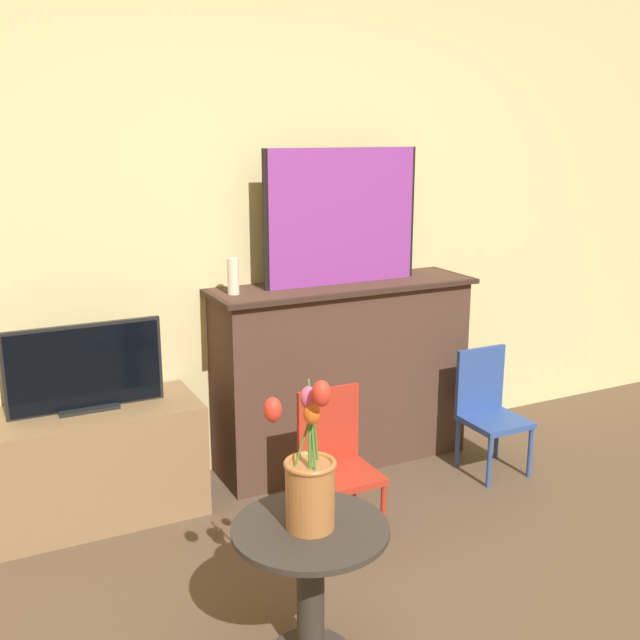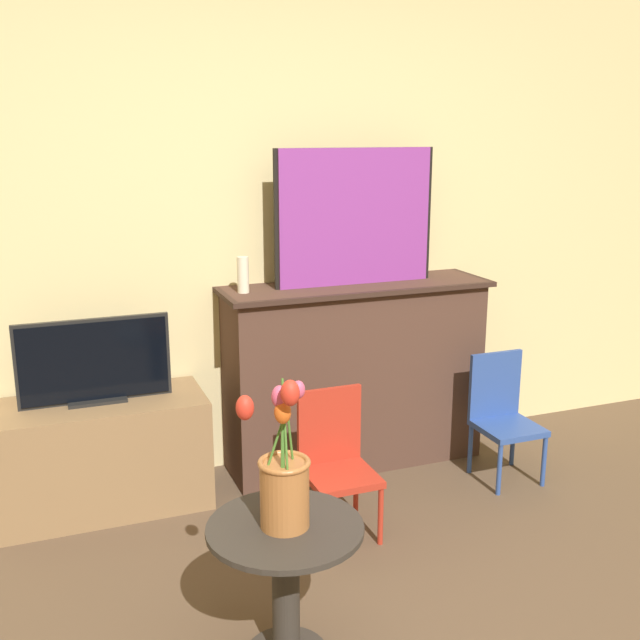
{
  "view_description": "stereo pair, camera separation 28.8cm",
  "coord_description": "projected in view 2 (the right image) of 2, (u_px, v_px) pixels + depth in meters",
  "views": [
    {
      "loc": [
        -1.42,
        -1.44,
        1.76
      ],
      "look_at": [
        -0.04,
        1.32,
        0.97
      ],
      "focal_mm": 42.0,
      "sensor_mm": 36.0,
      "label": 1
    },
    {
      "loc": [
        -1.15,
        -1.56,
        1.76
      ],
      "look_at": [
        -0.04,
        1.32,
        0.97
      ],
      "focal_mm": 42.0,
      "sensor_mm": 36.0,
      "label": 2
    }
  ],
  "objects": [
    {
      "name": "chair_red",
      "position": [
        336.0,
        457.0,
        3.31
      ],
      "size": [
        0.3,
        0.3,
        0.65
      ],
      "color": "#B22D1E",
      "rests_on": "ground"
    },
    {
      "name": "tv_stand",
      "position": [
        102.0,
        455.0,
        3.53
      ],
      "size": [
        0.98,
        0.44,
        0.53
      ],
      "color": "olive",
      "rests_on": "ground"
    },
    {
      "name": "wall_back",
      "position": [
        271.0,
        211.0,
        3.84
      ],
      "size": [
        8.0,
        0.06,
        2.7
      ],
      "color": "beige",
      "rests_on": "ground"
    },
    {
      "name": "side_table",
      "position": [
        286.0,
        573.0,
        2.48
      ],
      "size": [
        0.52,
        0.52,
        0.5
      ],
      "color": "#332D28",
      "rests_on": "ground"
    },
    {
      "name": "chair_blue",
      "position": [
        502.0,
        412.0,
        3.85
      ],
      "size": [
        0.3,
        0.3,
        0.65
      ],
      "color": "#2D4C99",
      "rests_on": "ground"
    },
    {
      "name": "painting",
      "position": [
        355.0,
        217.0,
        3.78
      ],
      "size": [
        0.86,
        0.03,
        0.69
      ],
      "color": "black",
      "rests_on": "fireplace_mantel"
    },
    {
      "name": "vase_tulips",
      "position": [
        283.0,
        479.0,
        2.39
      ],
      "size": [
        0.24,
        0.22,
        0.54
      ],
      "color": "#AD6B38",
      "rests_on": "side_table"
    },
    {
      "name": "mantel_candle",
      "position": [
        243.0,
        275.0,
        3.63
      ],
      "size": [
        0.06,
        0.06,
        0.18
      ],
      "color": "silver",
      "rests_on": "fireplace_mantel"
    },
    {
      "name": "fireplace_mantel",
      "position": [
        355.0,
        372.0,
        3.97
      ],
      "size": [
        1.42,
        0.43,
        0.99
      ],
      "color": "#4C3328",
      "rests_on": "ground"
    },
    {
      "name": "tv_monitor",
      "position": [
        94.0,
        362.0,
        3.42
      ],
      "size": [
        0.69,
        0.12,
        0.4
      ],
      "color": "black",
      "rests_on": "tv_stand"
    }
  ]
}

